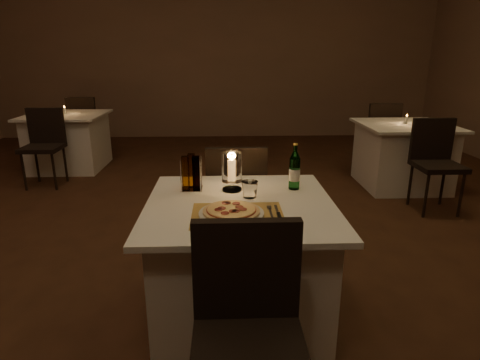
{
  "coord_description": "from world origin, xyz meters",
  "views": [
    {
      "loc": [
        0.17,
        -2.61,
        1.49
      ],
      "look_at": [
        0.25,
        -0.59,
        0.86
      ],
      "focal_mm": 30.0,
      "sensor_mm": 36.0,
      "label": 1
    }
  ],
  "objects_px": {
    "chair_near": "(248,317)",
    "plate": "(231,214)",
    "main_table": "(240,264)",
    "pizza": "(231,210)",
    "tumbler": "(250,189)",
    "chair_far": "(236,193)",
    "neighbor_table_left": "(69,141)",
    "neighbor_table_right": "(402,155)",
    "water_bottle": "(295,171)",
    "hurricane_candle": "(232,169)"
  },
  "relations": [
    {
      "from": "neighbor_table_left",
      "to": "neighbor_table_right",
      "type": "xyz_separation_m",
      "value": [
        4.19,
        -0.97,
        0.0
      ]
    },
    {
      "from": "chair_near",
      "to": "hurricane_candle",
      "type": "distance_m",
      "value": 0.97
    },
    {
      "from": "main_table",
      "to": "pizza",
      "type": "relative_size",
      "value": 3.57
    },
    {
      "from": "main_table",
      "to": "pizza",
      "type": "bearing_deg",
      "value": -105.6
    },
    {
      "from": "water_bottle",
      "to": "neighbor_table_right",
      "type": "relative_size",
      "value": 0.27
    },
    {
      "from": "main_table",
      "to": "plate",
      "type": "relative_size",
      "value": 3.12
    },
    {
      "from": "chair_far",
      "to": "hurricane_candle",
      "type": "xyz_separation_m",
      "value": [
        -0.04,
        -0.51,
        0.32
      ]
    },
    {
      "from": "pizza",
      "to": "neighbor_table_right",
      "type": "height_order",
      "value": "pizza"
    },
    {
      "from": "tumbler",
      "to": "main_table",
      "type": "bearing_deg",
      "value": -123.82
    },
    {
      "from": "main_table",
      "to": "tumbler",
      "type": "height_order",
      "value": "tumbler"
    },
    {
      "from": "plate",
      "to": "water_bottle",
      "type": "bearing_deg",
      "value": 46.77
    },
    {
      "from": "main_table",
      "to": "neighbor_table_left",
      "type": "distance_m",
      "value": 4.08
    },
    {
      "from": "chair_near",
      "to": "neighbor_table_right",
      "type": "xyz_separation_m",
      "value": [
        1.99,
        3.19,
        -0.18
      ]
    },
    {
      "from": "main_table",
      "to": "chair_near",
      "type": "relative_size",
      "value": 1.11
    },
    {
      "from": "main_table",
      "to": "tumbler",
      "type": "distance_m",
      "value": 0.42
    },
    {
      "from": "water_bottle",
      "to": "neighbor_table_left",
      "type": "xyz_separation_m",
      "value": [
        -2.52,
        3.22,
        -0.48
      ]
    },
    {
      "from": "main_table",
      "to": "neighbor_table_right",
      "type": "bearing_deg",
      "value": 51.12
    },
    {
      "from": "chair_near",
      "to": "neighbor_table_right",
      "type": "relative_size",
      "value": 0.9
    },
    {
      "from": "chair_far",
      "to": "neighbor_table_right",
      "type": "height_order",
      "value": "chair_far"
    },
    {
      "from": "main_table",
      "to": "chair_near",
      "type": "bearing_deg",
      "value": -90.0
    },
    {
      "from": "water_bottle",
      "to": "neighbor_table_right",
      "type": "distance_m",
      "value": 2.84
    },
    {
      "from": "water_bottle",
      "to": "neighbor_table_left",
      "type": "bearing_deg",
      "value": 128.06
    },
    {
      "from": "pizza",
      "to": "neighbor_table_right",
      "type": "bearing_deg",
      "value": 52.38
    },
    {
      "from": "main_table",
      "to": "plate",
      "type": "xyz_separation_m",
      "value": [
        -0.05,
        -0.18,
        0.38
      ]
    },
    {
      "from": "main_table",
      "to": "pizza",
      "type": "height_order",
      "value": "pizza"
    },
    {
      "from": "chair_near",
      "to": "tumbler",
      "type": "xyz_separation_m",
      "value": [
        0.06,
        0.8,
        0.24
      ]
    },
    {
      "from": "chair_near",
      "to": "plate",
      "type": "height_order",
      "value": "chair_near"
    },
    {
      "from": "pizza",
      "to": "neighbor_table_left",
      "type": "distance_m",
      "value": 4.22
    },
    {
      "from": "main_table",
      "to": "chair_near",
      "type": "distance_m",
      "value": 0.74
    },
    {
      "from": "chair_near",
      "to": "neighbor_table_right",
      "type": "distance_m",
      "value": 3.76
    },
    {
      "from": "chair_near",
      "to": "plate",
      "type": "xyz_separation_m",
      "value": [
        -0.05,
        0.53,
        0.2
      ]
    },
    {
      "from": "water_bottle",
      "to": "neighbor_table_left",
      "type": "distance_m",
      "value": 4.12
    },
    {
      "from": "chair_near",
      "to": "tumbler",
      "type": "height_order",
      "value": "chair_near"
    },
    {
      "from": "chair_near",
      "to": "chair_far",
      "type": "relative_size",
      "value": 1.0
    },
    {
      "from": "pizza",
      "to": "tumbler",
      "type": "distance_m",
      "value": 0.28
    },
    {
      "from": "hurricane_candle",
      "to": "plate",
      "type": "bearing_deg",
      "value": -91.54
    },
    {
      "from": "main_table",
      "to": "neighbor_table_left",
      "type": "relative_size",
      "value": 1.0
    },
    {
      "from": "main_table",
      "to": "tumbler",
      "type": "bearing_deg",
      "value": 56.18
    },
    {
      "from": "chair_near",
      "to": "pizza",
      "type": "xyz_separation_m",
      "value": [
        -0.05,
        0.53,
        0.22
      ]
    },
    {
      "from": "plate",
      "to": "neighbor_table_right",
      "type": "bearing_deg",
      "value": 52.39
    },
    {
      "from": "pizza",
      "to": "hurricane_candle",
      "type": "height_order",
      "value": "hurricane_candle"
    },
    {
      "from": "pizza",
      "to": "neighbor_table_left",
      "type": "relative_size",
      "value": 0.28
    },
    {
      "from": "main_table",
      "to": "chair_near",
      "type": "xyz_separation_m",
      "value": [
        0.0,
        -0.71,
        0.18
      ]
    },
    {
      "from": "pizza",
      "to": "water_bottle",
      "type": "height_order",
      "value": "water_bottle"
    },
    {
      "from": "chair_near",
      "to": "water_bottle",
      "type": "height_order",
      "value": "water_bottle"
    },
    {
      "from": "pizza",
      "to": "chair_far",
      "type": "bearing_deg",
      "value": 86.79
    },
    {
      "from": "neighbor_table_left",
      "to": "neighbor_table_right",
      "type": "height_order",
      "value": "same"
    },
    {
      "from": "pizza",
      "to": "hurricane_candle",
      "type": "bearing_deg",
      "value": 88.43
    },
    {
      "from": "neighbor_table_right",
      "to": "plate",
      "type": "bearing_deg",
      "value": -127.61
    },
    {
      "from": "tumbler",
      "to": "neighbor_table_right",
      "type": "bearing_deg",
      "value": 50.95
    }
  ]
}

